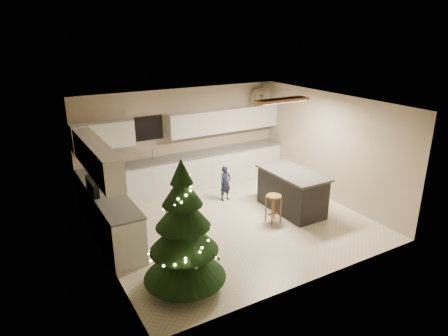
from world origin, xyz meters
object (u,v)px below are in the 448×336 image
Objects in this scene: island at (292,191)px; rocking_horse at (261,94)px; bar_stool at (274,202)px; christmas_tree at (184,237)px; toddler at (225,183)px.

island is 3.18m from rocking_horse.
christmas_tree is (-2.64, -1.17, 0.44)m from bar_stool.
rocking_horse reaches higher than toddler.
toddler is at bearing 49.21° from christmas_tree.
toddler is 1.18× the size of rocking_horse.
island is 1.63m from toddler.
christmas_tree is at bearing -156.18° from bar_stool.
rocking_horse is at bearing 72.21° from island.
toddler is (-0.31, 1.53, -0.03)m from bar_stool.
island reaches higher than toddler.
island is 3.68m from christmas_tree.
rocking_horse is at bearing 26.58° from toddler.
island is 0.77× the size of christmas_tree.
island is 2.73× the size of bar_stool.
rocking_horse is (0.79, 2.48, 1.83)m from island.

